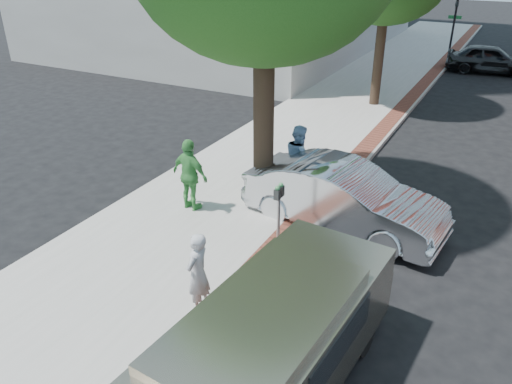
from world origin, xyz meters
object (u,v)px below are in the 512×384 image
Objects in this scene: person_gray at (198,273)px; sedan_silver at (344,198)px; bg_car at (490,59)px; van at (281,337)px; person_officer at (299,158)px; person_green at (190,175)px; parking_meter at (279,201)px.

person_gray is 4.57m from sedan_silver.
van reaches higher than bg_car.
person_officer is (-0.43, 5.55, 0.11)m from person_gray.
bg_car is at bearing -95.40° from person_green.
person_officer is at bearing 104.54° from parking_meter.
person_green is (-1.96, -2.33, 0.01)m from person_officer.
person_officer is 0.42× the size of bg_car.
van is at bearing 172.62° from bg_car.
parking_meter is at bearing 154.87° from sedan_silver.
sedan_silver is at bearing 169.79° from bg_car.
parking_meter is 0.34× the size of bg_car.
person_green is at bearing 114.41° from sedan_silver.
person_green reaches higher than parking_meter.
person_green reaches higher than person_gray.
sedan_silver is at bearing 103.29° from van.
person_gray is at bearing 144.91° from person_officer.
person_officer reaches higher than bg_car.
person_gray is 0.88× the size of person_officer.
person_green is (-2.67, 0.41, -0.11)m from parking_meter.
person_officer is at bearing 164.20° from bg_car.
van is (2.48, -6.35, -0.07)m from person_officer.
bg_car is at bearing 171.09° from person_gray.
sedan_silver is 0.96× the size of van.
person_officer reaches higher than parking_meter.
person_officer is at bearing -121.15° from person_green.
van is at bearing 146.80° from person_green.
person_green is 0.37× the size of van.
person_green reaches higher than bg_car.
parking_meter is 0.29× the size of van.
sedan_silver reaches higher than bg_car.
sedan_silver is 5.26m from van.
person_green is 20.94m from bg_car.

